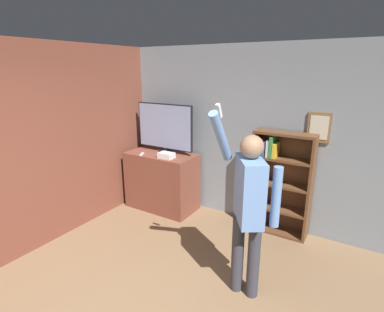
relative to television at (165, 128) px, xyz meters
The scene contains 8 objects.
wall_back 1.43m from the television, 12.00° to the left, with size 6.18×0.09×2.70m.
wall_side_brick 1.48m from the television, 119.34° to the right, with size 0.06×4.71×2.70m.
tv_ledge 0.92m from the television, 90.00° to the right, with size 1.17×0.62×0.98m.
television is the anchor object (origin of this frame).
game_console 0.52m from the television, 51.39° to the right, with size 0.24×0.17×0.09m.
remote_loose 0.58m from the television, 124.06° to the right, with size 0.09×0.14×0.02m.
bookshelf 1.99m from the television, ahead, with size 0.84×0.28×1.52m.
person 2.43m from the television, 33.60° to the right, with size 0.63×0.59×2.05m.
Camera 1 is at (1.55, -1.12, 2.36)m, focal length 28.00 mm.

